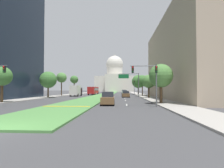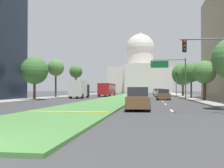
% 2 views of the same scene
% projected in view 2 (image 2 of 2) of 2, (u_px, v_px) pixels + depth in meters
% --- Properties ---
extents(ground_plane, '(305.70, 305.70, 0.00)m').
position_uv_depth(ground_plane, '(131.00, 95.00, 75.75)').
color(ground_plane, '#3D3D3F').
extents(grass_median, '(6.12, 125.06, 0.14)m').
position_uv_depth(grass_median, '(129.00, 96.00, 68.88)').
color(grass_median, '#4C8442').
rests_on(grass_median, ground_plane).
extents(median_curb_nose, '(5.51, 0.50, 0.04)m').
position_uv_depth(median_curb_nose, '(66.00, 112.00, 18.41)').
color(median_curb_nose, gold).
rests_on(median_curb_nose, grass_median).
extents(lane_dashes_right, '(0.16, 45.09, 0.01)m').
position_uv_depth(lane_dashes_right, '(162.00, 101.00, 40.26)').
color(lane_dashes_right, silver).
rests_on(lane_dashes_right, ground_plane).
extents(sidewalk_left, '(4.00, 125.06, 0.15)m').
position_uv_depth(sidewalk_left, '(69.00, 96.00, 63.85)').
color(sidewalk_left, '#9E9991').
rests_on(sidewalk_left, ground_plane).
extents(sidewalk_right, '(4.00, 125.06, 0.15)m').
position_uv_depth(sidewalk_right, '(187.00, 96.00, 60.15)').
color(sidewalk_right, '#9E9991').
rests_on(sidewalk_right, ground_plane).
extents(capitol_building, '(31.56, 26.70, 31.25)m').
position_uv_depth(capitol_building, '(140.00, 71.00, 144.03)').
color(capitol_building, beige).
rests_on(capitol_building, ground_plane).
extents(traffic_light_near_right, '(3.34, 0.35, 5.20)m').
position_uv_depth(traffic_light_near_right, '(216.00, 57.00, 18.58)').
color(traffic_light_near_right, '#515456').
rests_on(traffic_light_near_right, ground_plane).
extents(traffic_light_far_right, '(0.28, 0.35, 5.20)m').
position_uv_depth(traffic_light_far_right, '(176.00, 81.00, 57.25)').
color(traffic_light_far_right, '#515456').
rests_on(traffic_light_far_right, ground_plane).
extents(overhead_guide_sign, '(5.52, 0.20, 6.50)m').
position_uv_depth(overhead_guide_sign, '(172.00, 70.00, 43.70)').
color(overhead_guide_sign, '#515456').
rests_on(overhead_guide_sign, ground_plane).
extents(street_tree_left_mid, '(4.09, 4.09, 6.50)m').
position_uv_depth(street_tree_left_mid, '(35.00, 71.00, 41.52)').
color(street_tree_left_mid, '#4C3823').
rests_on(street_tree_left_mid, ground_plane).
extents(street_tree_right_mid, '(3.12, 3.12, 5.53)m').
position_uv_depth(street_tree_right_mid, '(204.00, 72.00, 37.43)').
color(street_tree_right_mid, '#4C3823').
rests_on(street_tree_right_mid, ground_plane).
extents(street_tree_left_far, '(3.10, 3.10, 7.23)m').
position_uv_depth(street_tree_left_far, '(56.00, 68.00, 51.99)').
color(street_tree_left_far, '#4C3823').
rests_on(street_tree_left_far, ground_plane).
extents(street_tree_right_far, '(3.44, 3.44, 6.33)m').
position_uv_depth(street_tree_right_far, '(191.00, 72.00, 48.74)').
color(street_tree_right_far, '#4C3823').
rests_on(street_tree_right_far, ground_plane).
extents(street_tree_left_distant, '(3.06, 3.06, 7.36)m').
position_uv_depth(street_tree_left_distant, '(76.00, 72.00, 65.37)').
color(street_tree_left_distant, '#4C3823').
rests_on(street_tree_left_distant, ground_plane).
extents(street_tree_right_distant, '(4.90, 4.90, 7.45)m').
position_uv_depth(street_tree_right_distant, '(183.00, 74.00, 61.89)').
color(street_tree_right_distant, '#4C3823').
rests_on(street_tree_right_distant, ground_plane).
extents(sedan_lead_stopped, '(2.03, 4.39, 1.82)m').
position_uv_depth(sedan_lead_stopped, '(138.00, 99.00, 21.86)').
color(sedan_lead_stopped, brown).
rests_on(sedan_lead_stopped, ground_plane).
extents(sedan_midblock, '(2.08, 4.33, 1.66)m').
position_uv_depth(sedan_midblock, '(163.00, 95.00, 43.15)').
color(sedan_midblock, brown).
rests_on(sedan_midblock, ground_plane).
extents(sedan_distant, '(1.94, 4.16, 1.73)m').
position_uv_depth(sedan_distant, '(160.00, 93.00, 59.29)').
color(sedan_distant, '#BCBCC1').
rests_on(sedan_distant, ground_plane).
extents(sedan_far_horizon, '(2.18, 4.42, 1.80)m').
position_uv_depth(sedan_far_horizon, '(157.00, 92.00, 74.68)').
color(sedan_far_horizon, silver).
rests_on(sedan_far_horizon, ground_plane).
extents(sedan_very_far, '(2.11, 4.29, 1.69)m').
position_uv_depth(sedan_very_far, '(156.00, 92.00, 86.84)').
color(sedan_very_far, navy).
rests_on(sedan_very_far, ground_plane).
extents(box_truck_delivery, '(2.40, 6.40, 3.20)m').
position_uv_depth(box_truck_delivery, '(79.00, 89.00, 50.49)').
color(box_truck_delivery, black).
rests_on(box_truck_delivery, ground_plane).
extents(city_bus, '(2.62, 11.00, 2.95)m').
position_uv_depth(city_bus, '(107.00, 89.00, 64.26)').
color(city_bus, '#B21E1E').
rests_on(city_bus, ground_plane).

